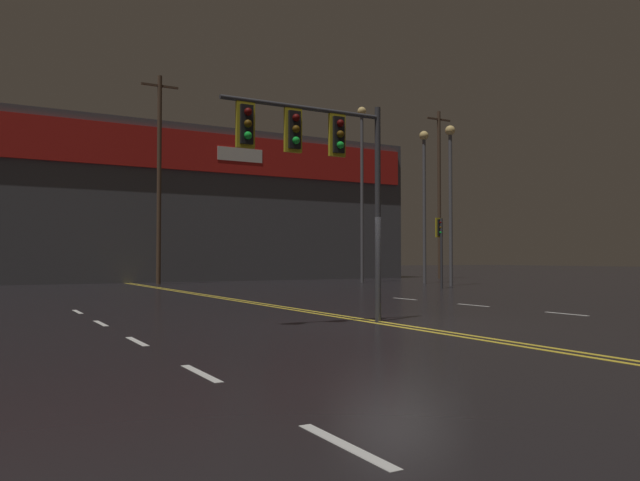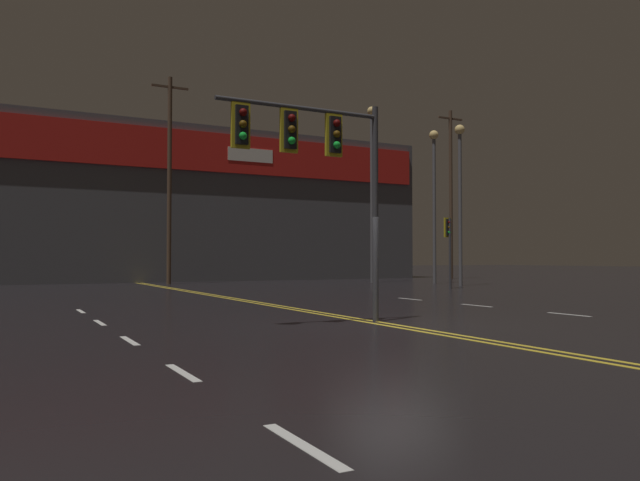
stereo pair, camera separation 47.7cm
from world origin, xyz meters
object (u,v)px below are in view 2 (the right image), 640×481
Objects in this scene: streetlight_median_approach at (434,185)px; streetlight_far_left at (460,182)px; streetlight_far_right at (372,172)px; traffic_signal_median at (310,148)px; traffic_signal_corner_northeast at (449,236)px.

streetlight_median_approach is 1.04× the size of streetlight_far_left.
streetlight_far_left is 0.81× the size of streetlight_far_right.
streetlight_far_right is (14.71, 20.53, 2.92)m from traffic_signal_median.
traffic_signal_corner_northeast is at bearing -95.09° from streetlight_far_right.
streetlight_far_right reaches higher than traffic_signal_median.
traffic_signal_median is 22.02m from streetlight_far_left.
streetlight_median_approach is at bearing -50.06° from streetlight_far_right.
traffic_signal_corner_northeast is at bearing -140.09° from streetlight_far_left.
traffic_signal_median reaches higher than traffic_signal_corner_northeast.
traffic_signal_corner_northeast is (13.96, 12.18, -1.40)m from traffic_signal_median.
traffic_signal_median is 0.56× the size of streetlight_median_approach.
streetlight_far_left is (16.59, 14.38, 1.75)m from traffic_signal_median.
streetlight_median_approach is (17.24, 17.50, 1.92)m from traffic_signal_median.
streetlight_median_approach is at bearing 78.23° from streetlight_far_left.
traffic_signal_median is 18.58m from traffic_signal_corner_northeast.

